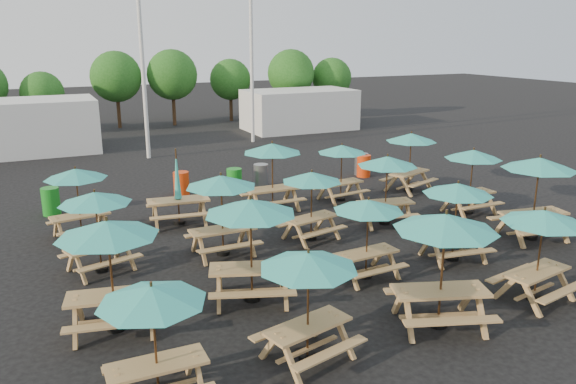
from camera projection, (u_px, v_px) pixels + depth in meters
name	position (u px, v px, depth m)	size (l,w,h in m)	color
ground	(309.00, 238.00, 17.21)	(120.00, 120.00, 0.00)	black
picnic_unit_0	(152.00, 302.00, 9.08)	(1.82, 1.82, 2.13)	tan
picnic_unit_1	(108.00, 236.00, 11.29)	(2.45, 2.45, 2.45)	tan
picnic_unit_2	(95.00, 203.00, 14.32)	(2.30, 2.30, 2.18)	tan
picnic_unit_3	(76.00, 178.00, 16.81)	(2.15, 2.15, 2.19)	tan
picnic_unit_4	(308.00, 268.00, 10.27)	(2.26, 2.26, 2.20)	tan
picnic_unit_5	(251.00, 213.00, 12.62)	(2.70, 2.70, 2.49)	tan
picnic_unit_6	(221.00, 186.00, 15.41)	(2.00, 2.00, 2.34)	tan
picnic_unit_7	(178.00, 193.00, 18.27)	(2.18, 1.97, 2.53)	tan
picnic_unit_8	(445.00, 230.00, 11.44)	(2.75, 2.75, 2.54)	tan
picnic_unit_9	(368.00, 210.00, 13.95)	(1.89, 1.89, 2.10)	tan
picnic_unit_10	(312.00, 181.00, 16.65)	(2.17, 2.17, 2.13)	tan
picnic_unit_11	(272.00, 152.00, 19.49)	(2.07, 2.07, 2.43)	tan
picnic_unit_12	(543.00, 222.00, 12.69)	(2.19, 2.19, 2.23)	tan
picnic_unit_13	(457.00, 194.00, 15.07)	(2.12, 2.12, 2.21)	tan
picnic_unit_14	(387.00, 166.00, 18.03)	(2.29, 2.29, 2.30)	tan
picnic_unit_15	(342.00, 153.00, 20.72)	(2.02, 2.02, 2.14)	tan
picnic_unit_17	(539.00, 169.00, 16.60)	(2.48, 2.48, 2.56)	tan
picnic_unit_18	(473.00, 158.00, 19.16)	(1.95, 1.95, 2.28)	tan
picnic_unit_19	(411.00, 141.00, 22.00)	(2.55, 2.55, 2.35)	tan
waste_bin_0	(51.00, 201.00, 19.38)	(0.60, 0.60, 0.96)	#198920
waste_bin_1	(181.00, 184.00, 21.63)	(0.60, 0.60, 0.96)	#ED3B0D
waste_bin_2	(234.00, 181.00, 22.17)	(0.60, 0.60, 0.96)	#198920
waste_bin_3	(261.00, 176.00, 22.93)	(0.60, 0.60, 0.96)	gray
waste_bin_4	(364.00, 166.00, 24.69)	(0.60, 0.60, 0.96)	#ED3B0D
waste_bin_5	(361.00, 164.00, 25.02)	(0.60, 0.60, 0.96)	gray
mast_0	(141.00, 36.00, 27.01)	(0.20, 0.20, 12.00)	silver
mast_1	(251.00, 36.00, 31.40)	(0.20, 0.20, 12.00)	silver
event_tent_0	(16.00, 127.00, 29.28)	(8.00, 4.00, 2.80)	silver
event_tent_1	(299.00, 110.00, 37.12)	(7.00, 4.00, 2.60)	silver
tree_2	(42.00, 93.00, 34.55)	(2.59, 2.59, 3.93)	#382314
tree_3	(116.00, 77.00, 37.16)	(3.36, 3.36, 5.09)	#382314
tree_4	(172.00, 75.00, 38.23)	(3.41, 3.41, 5.17)	#382314
tree_5	(230.00, 80.00, 40.49)	(2.94, 2.94, 4.45)	#382314
tree_6	(291.00, 73.00, 40.45)	(3.38, 3.38, 5.13)	#382314
tree_7	(332.00, 78.00, 41.97)	(2.95, 2.95, 4.48)	#382314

